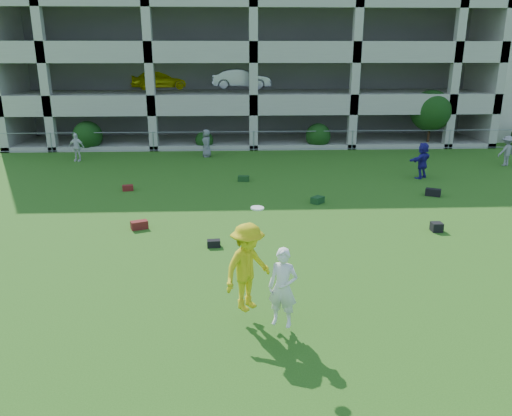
{
  "coord_description": "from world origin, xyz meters",
  "views": [
    {
      "loc": [
        -1.24,
        -10.8,
        5.76
      ],
      "look_at": [
        -0.6,
        3.0,
        1.4
      ],
      "focal_mm": 35.0,
      "sensor_mm": 36.0,
      "label": 1
    }
  ],
  "objects_px": {
    "frisbee_contest": "(254,271)",
    "parking_garage": "(248,47)",
    "bystander_c": "(207,143)",
    "bystander_f": "(506,151)",
    "bystander_b": "(76,147)",
    "crate_d": "(437,227)",
    "bystander_d": "(422,160)"
  },
  "relations": [
    {
      "from": "bystander_d",
      "to": "bystander_f",
      "type": "relative_size",
      "value": 1.08
    },
    {
      "from": "bystander_c",
      "to": "parking_garage",
      "type": "relative_size",
      "value": 0.05
    },
    {
      "from": "bystander_d",
      "to": "parking_garage",
      "type": "bearing_deg",
      "value": -104.35
    },
    {
      "from": "bystander_b",
      "to": "frisbee_contest",
      "type": "relative_size",
      "value": 0.59
    },
    {
      "from": "crate_d",
      "to": "parking_garage",
      "type": "bearing_deg",
      "value": 103.45
    },
    {
      "from": "bystander_c",
      "to": "crate_d",
      "type": "relative_size",
      "value": 4.45
    },
    {
      "from": "frisbee_contest",
      "to": "parking_garage",
      "type": "height_order",
      "value": "parking_garage"
    },
    {
      "from": "bystander_b",
      "to": "frisbee_contest",
      "type": "distance_m",
      "value": 19.65
    },
    {
      "from": "bystander_c",
      "to": "bystander_f",
      "type": "height_order",
      "value": "bystander_f"
    },
    {
      "from": "frisbee_contest",
      "to": "parking_garage",
      "type": "bearing_deg",
      "value": 88.39
    },
    {
      "from": "bystander_c",
      "to": "bystander_d",
      "type": "bearing_deg",
      "value": 44.69
    },
    {
      "from": "frisbee_contest",
      "to": "bystander_f",
      "type": "bearing_deg",
      "value": 47.85
    },
    {
      "from": "crate_d",
      "to": "frisbee_contest",
      "type": "relative_size",
      "value": 0.14
    },
    {
      "from": "bystander_d",
      "to": "parking_garage",
      "type": "height_order",
      "value": "parking_garage"
    },
    {
      "from": "bystander_b",
      "to": "crate_d",
      "type": "relative_size",
      "value": 4.35
    },
    {
      "from": "bystander_c",
      "to": "bystander_d",
      "type": "xyz_separation_m",
      "value": [
        10.38,
        -5.47,
        0.07
      ]
    },
    {
      "from": "bystander_b",
      "to": "frisbee_contest",
      "type": "height_order",
      "value": "frisbee_contest"
    },
    {
      "from": "bystander_c",
      "to": "frisbee_contest",
      "type": "height_order",
      "value": "frisbee_contest"
    },
    {
      "from": "crate_d",
      "to": "parking_garage",
      "type": "relative_size",
      "value": 0.01
    },
    {
      "from": "parking_garage",
      "to": "bystander_c",
      "type": "bearing_deg",
      "value": -104.68
    },
    {
      "from": "bystander_c",
      "to": "parking_garage",
      "type": "distance_m",
      "value": 11.96
    },
    {
      "from": "bystander_f",
      "to": "frisbee_contest",
      "type": "distance_m",
      "value": 20.64
    },
    {
      "from": "bystander_b",
      "to": "bystander_f",
      "type": "height_order",
      "value": "bystander_f"
    },
    {
      "from": "bystander_f",
      "to": "crate_d",
      "type": "distance_m",
      "value": 12.27
    },
    {
      "from": "bystander_b",
      "to": "bystander_f",
      "type": "xyz_separation_m",
      "value": [
        22.79,
        -2.19,
        0.02
      ]
    },
    {
      "from": "bystander_f",
      "to": "crate_d",
      "type": "height_order",
      "value": "bystander_f"
    },
    {
      "from": "bystander_c",
      "to": "bystander_b",
      "type": "bearing_deg",
      "value": -100.8
    },
    {
      "from": "bystander_d",
      "to": "crate_d",
      "type": "bearing_deg",
      "value": 33.52
    },
    {
      "from": "bystander_c",
      "to": "frisbee_contest",
      "type": "distance_m",
      "value": 18.42
    },
    {
      "from": "bystander_c",
      "to": "bystander_d",
      "type": "distance_m",
      "value": 11.74
    },
    {
      "from": "bystander_c",
      "to": "bystander_d",
      "type": "relative_size",
      "value": 0.92
    },
    {
      "from": "crate_d",
      "to": "bystander_c",
      "type": "bearing_deg",
      "value": 123.01
    }
  ]
}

